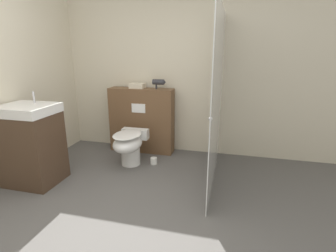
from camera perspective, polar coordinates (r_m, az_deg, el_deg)
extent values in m
plane|color=#565451|center=(2.61, -14.90, -22.34)|extent=(12.00, 12.00, 0.00)
cube|color=beige|center=(4.21, -0.66, 11.38)|extent=(8.00, 0.06, 2.50)
cube|color=brown|center=(4.24, -5.73, 1.25)|extent=(1.03, 0.26, 1.03)
cube|color=white|center=(4.07, -6.46, 3.86)|extent=(0.22, 0.01, 0.14)
cube|color=silver|center=(3.21, 10.71, 5.93)|extent=(0.01, 1.74, 2.09)
sphere|color=#B2B2B7|center=(2.40, 9.24, 1.56)|extent=(0.04, 0.04, 0.04)
cylinder|color=white|center=(3.85, -8.13, -5.96)|extent=(0.27, 0.27, 0.33)
ellipsoid|color=white|center=(3.70, -8.77, -3.78)|extent=(0.38, 0.52, 0.24)
ellipsoid|color=white|center=(3.66, -8.86, -1.84)|extent=(0.38, 0.51, 0.02)
cube|color=white|center=(3.95, -7.12, -1.66)|extent=(0.40, 0.13, 0.15)
cube|color=#473323|center=(3.62, -27.43, -4.45)|extent=(0.61, 0.53, 0.88)
cube|color=white|center=(3.50, -28.46, 3.15)|extent=(0.62, 0.54, 0.11)
cylinder|color=silver|center=(3.58, -27.18, 5.63)|extent=(0.02, 0.02, 0.14)
cylinder|color=#2D2D33|center=(4.03, -2.10, 9.55)|extent=(0.18, 0.08, 0.08)
cone|color=#2D2D33|center=(4.01, -0.67, 9.51)|extent=(0.03, 0.07, 0.07)
cylinder|color=#2D2D33|center=(4.05, -2.58, 8.74)|extent=(0.03, 0.03, 0.10)
cube|color=beige|center=(4.17, -6.67, 8.70)|extent=(0.22, 0.18, 0.07)
cylinder|color=white|center=(3.86, -3.12, -7.57)|extent=(0.10, 0.10, 0.10)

